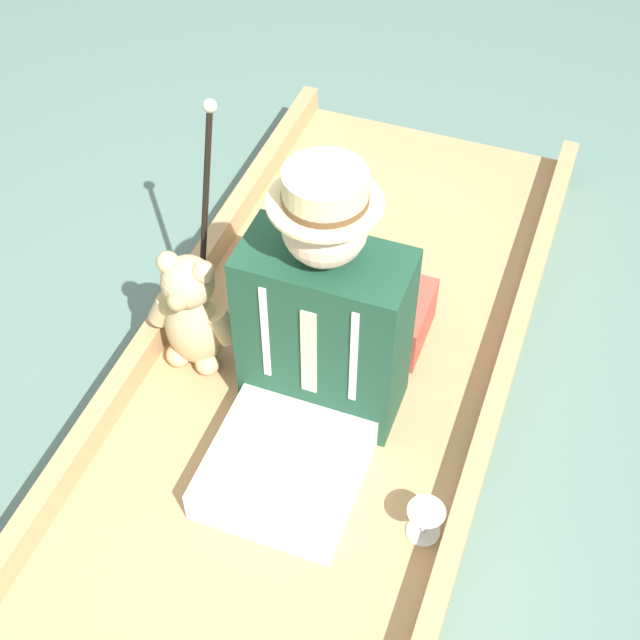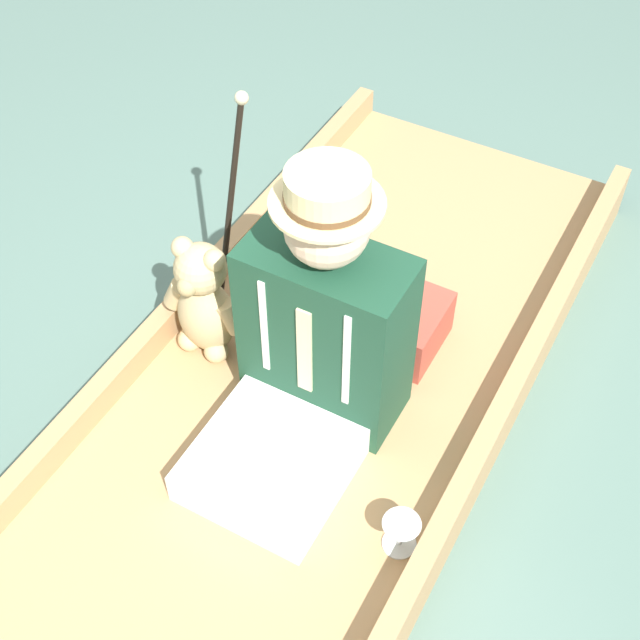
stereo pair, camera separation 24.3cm
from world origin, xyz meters
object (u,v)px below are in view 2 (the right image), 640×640
at_px(walking_cane, 233,182).
at_px(wine_glass, 401,530).
at_px(seated_person, 316,340).
at_px(teddy_bear, 204,302).

bearing_deg(walking_cane, wine_glass, 144.15).
xyz_separation_m(seated_person, teddy_bear, (0.43, -0.06, -0.12)).
bearing_deg(teddy_bear, seated_person, 171.70).
height_order(seated_person, walking_cane, seated_person).
xyz_separation_m(teddy_bear, walking_cane, (0.08, -0.32, 0.21)).
height_order(seated_person, teddy_bear, seated_person).
height_order(wine_glass, walking_cane, walking_cane).
distance_m(teddy_bear, wine_glass, 0.92).
distance_m(seated_person, walking_cane, 0.64).
bearing_deg(wine_glass, teddy_bear, -22.42).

